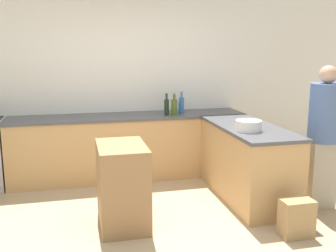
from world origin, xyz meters
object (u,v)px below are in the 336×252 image
(water_bottle_blue, at_px, (182,105))
(person_at_peninsula, at_px, (324,133))
(olive_oil_bottle, at_px, (174,107))
(wine_bottle_dark, at_px, (167,107))
(paper_bag, at_px, (297,218))
(dish_soap_bottle, at_px, (181,106))
(island_table, at_px, (122,185))
(mixing_bowl, at_px, (248,126))
(vinegar_bottle_clear, at_px, (175,106))

(water_bottle_blue, bearing_deg, person_at_peninsula, -52.60)
(olive_oil_bottle, distance_m, water_bottle_blue, 0.22)
(wine_bottle_dark, relative_size, paper_bag, 0.81)
(dish_soap_bottle, bearing_deg, water_bottle_blue, -98.43)
(island_table, xyz_separation_m, paper_bag, (1.64, -0.67, -0.25))
(mixing_bowl, relative_size, wine_bottle_dark, 0.96)
(island_table, bearing_deg, wine_bottle_dark, 60.19)
(water_bottle_blue, height_order, dish_soap_bottle, water_bottle_blue)
(wine_bottle_dark, bearing_deg, water_bottle_blue, 29.36)
(island_table, xyz_separation_m, person_at_peninsula, (2.30, -0.07, 0.46))
(vinegar_bottle_clear, bearing_deg, olive_oil_bottle, -108.53)
(person_at_peninsula, height_order, paper_bag, person_at_peninsula)
(mixing_bowl, height_order, olive_oil_bottle, olive_oil_bottle)
(mixing_bowl, height_order, water_bottle_blue, water_bottle_blue)
(island_table, height_order, paper_bag, island_table)
(dish_soap_bottle, bearing_deg, olive_oil_bottle, -121.22)
(water_bottle_blue, bearing_deg, dish_soap_bottle, 81.57)
(olive_oil_bottle, bearing_deg, vinegar_bottle_clear, 71.47)
(island_table, distance_m, paper_bag, 1.79)
(mixing_bowl, distance_m, person_at_peninsula, 0.86)
(olive_oil_bottle, distance_m, paper_bag, 2.35)
(island_table, relative_size, person_at_peninsula, 0.53)
(dish_soap_bottle, relative_size, paper_bag, 0.52)
(vinegar_bottle_clear, bearing_deg, wine_bottle_dark, -139.06)
(vinegar_bottle_clear, height_order, person_at_peninsula, person_at_peninsula)
(wine_bottle_dark, bearing_deg, paper_bag, -68.06)
(wine_bottle_dark, height_order, paper_bag, wine_bottle_dark)
(mixing_bowl, bearing_deg, wine_bottle_dark, 118.28)
(water_bottle_blue, height_order, person_at_peninsula, person_at_peninsula)
(vinegar_bottle_clear, distance_m, person_at_peninsula, 2.10)
(olive_oil_bottle, relative_size, vinegar_bottle_clear, 1.14)
(olive_oil_bottle, height_order, paper_bag, olive_oil_bottle)
(mixing_bowl, distance_m, olive_oil_bottle, 1.36)
(vinegar_bottle_clear, height_order, water_bottle_blue, water_bottle_blue)
(wine_bottle_dark, bearing_deg, island_table, -119.81)
(mixing_bowl, xyz_separation_m, paper_bag, (0.17, -0.83, -0.78))
(wine_bottle_dark, bearing_deg, person_at_peninsula, -44.58)
(mixing_bowl, bearing_deg, person_at_peninsula, -15.46)
(mixing_bowl, height_order, vinegar_bottle_clear, vinegar_bottle_clear)
(water_bottle_blue, bearing_deg, vinegar_bottle_clear, -175.71)
(island_table, bearing_deg, dish_soap_bottle, 57.07)
(island_table, distance_m, person_at_peninsula, 2.35)
(mixing_bowl, relative_size, vinegar_bottle_clear, 1.11)
(person_at_peninsula, bearing_deg, dish_soap_bottle, 125.09)
(water_bottle_blue, xyz_separation_m, paper_bag, (0.58, -2.22, -0.84))
(island_table, distance_m, olive_oil_bottle, 1.77)
(paper_bag, bearing_deg, water_bottle_blue, 104.59)
(mixing_bowl, bearing_deg, vinegar_bottle_clear, 110.30)
(wine_bottle_dark, relative_size, person_at_peninsula, 0.19)
(vinegar_bottle_clear, relative_size, paper_bag, 0.70)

